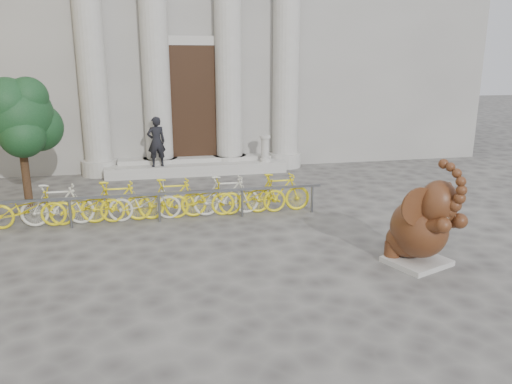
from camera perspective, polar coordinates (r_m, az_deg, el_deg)
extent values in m
plane|color=#474442|center=(8.32, -0.35, -12.01)|extent=(80.00, 80.00, 0.00)
cube|color=gray|center=(22.42, -8.74, 20.55)|extent=(22.00, 10.00, 12.00)
cube|color=black|center=(17.30, -7.17, 10.00)|extent=(2.40, 0.16, 4.00)
cylinder|color=#A8A59E|center=(17.14, -18.42, 15.02)|extent=(0.90, 0.90, 8.00)
cylinder|color=#A8A59E|center=(17.06, -11.49, 15.47)|extent=(0.90, 0.90, 8.00)
cylinder|color=#A8A59E|center=(17.27, -3.20, 15.73)|extent=(0.90, 0.90, 8.00)
cylinder|color=#A8A59E|center=(17.69, 3.46, 15.71)|extent=(0.90, 0.90, 8.00)
cube|color=#A8A59E|center=(17.11, -6.78, 2.77)|extent=(6.00, 1.20, 0.36)
cube|color=#A8A59E|center=(10.05, 17.89, -7.53)|extent=(1.31, 1.25, 0.10)
ellipsoid|color=black|center=(10.05, 17.05, -5.22)|extent=(1.11, 1.09, 0.67)
ellipsoid|color=black|center=(9.84, 18.11, -3.96)|extent=(1.38, 1.52, 1.08)
cylinder|color=black|center=(9.99, 15.34, -6.30)|extent=(0.40, 0.40, 0.27)
cylinder|color=black|center=(10.40, 17.42, -5.61)|extent=(0.40, 0.40, 0.27)
cylinder|color=black|center=(9.36, 19.28, -3.68)|extent=(0.46, 0.67, 0.41)
cylinder|color=black|center=(9.71, 20.95, -3.16)|extent=(0.46, 0.67, 0.41)
ellipsoid|color=black|center=(9.45, 20.14, -1.20)|extent=(0.90, 0.87, 0.83)
cylinder|color=black|center=(9.27, 18.18, -1.61)|extent=(0.71, 0.09, 0.71)
cylinder|color=black|center=(9.81, 20.79, -0.94)|extent=(0.58, 0.49, 0.71)
cone|color=beige|center=(9.29, 20.60, -2.60)|extent=(0.20, 0.24, 0.11)
cone|color=beige|center=(9.48, 21.50, -2.33)|extent=(0.10, 0.24, 0.11)
cube|color=slate|center=(11.95, -11.09, -0.21)|extent=(8.00, 0.06, 0.06)
cylinder|color=slate|center=(12.19, -20.44, -2.30)|extent=(0.06, 0.06, 0.70)
cylinder|color=slate|center=(12.04, -11.01, -1.81)|extent=(0.06, 0.06, 0.70)
cylinder|color=slate|center=(12.23, -1.60, -1.28)|extent=(0.06, 0.06, 0.70)
cylinder|color=slate|center=(12.66, 6.43, -0.79)|extent=(0.06, 0.06, 0.70)
imported|color=yellow|center=(12.57, -24.74, -1.52)|extent=(1.70, 0.50, 1.00)
imported|color=beige|center=(12.44, -21.77, -1.38)|extent=(1.66, 0.47, 1.00)
imported|color=yellow|center=(12.34, -18.75, -1.22)|extent=(1.70, 0.50, 1.00)
imported|color=yellow|center=(12.27, -15.70, -1.06)|extent=(1.66, 0.47, 1.00)
imported|color=beige|center=(12.24, -12.61, -0.89)|extent=(1.70, 0.50, 1.00)
imported|color=yellow|center=(12.25, -9.53, -0.72)|extent=(1.66, 0.47, 1.00)
imported|color=yellow|center=(12.29, -6.45, -0.56)|extent=(1.70, 0.50, 1.00)
imported|color=beige|center=(12.37, -3.41, -0.39)|extent=(1.66, 0.47, 1.00)
imported|color=yellow|center=(12.48, -0.41, -0.22)|extent=(1.70, 0.50, 1.00)
imported|color=yellow|center=(12.63, 2.53, -0.05)|extent=(1.66, 0.47, 1.00)
cylinder|color=#332114|center=(14.29, -24.88, 2.49)|extent=(0.20, 0.20, 2.04)
sphere|color=black|center=(14.09, -25.49, 7.90)|extent=(1.70, 1.70, 1.70)
sphere|color=black|center=(14.27, -23.58, 6.79)|extent=(1.25, 1.25, 1.25)
sphere|color=black|center=(14.47, -26.46, 7.03)|extent=(1.14, 1.14, 1.14)
sphere|color=black|center=(13.79, -25.13, 5.90)|extent=(1.14, 1.14, 1.14)
sphere|color=black|center=(13.88, -26.55, 9.11)|extent=(1.25, 1.25, 1.25)
sphere|color=black|center=(13.88, -24.66, 9.80)|extent=(1.02, 1.02, 1.02)
imported|color=black|center=(16.51, -11.32, 5.65)|extent=(0.67, 0.51, 1.63)
cylinder|color=#A8A59E|center=(17.13, 1.02, 3.69)|extent=(0.37, 0.37, 0.11)
cylinder|color=#A8A59E|center=(17.06, 1.03, 4.87)|extent=(0.26, 0.26, 0.82)
cylinder|color=#A8A59E|center=(16.99, 1.04, 6.33)|extent=(0.37, 0.37, 0.09)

